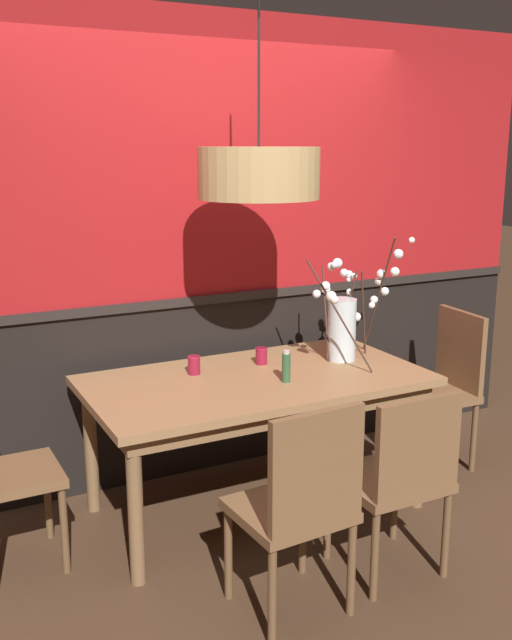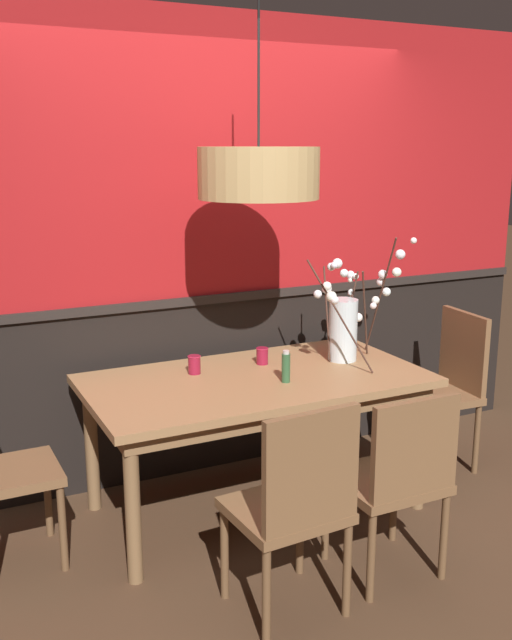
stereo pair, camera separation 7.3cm
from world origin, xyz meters
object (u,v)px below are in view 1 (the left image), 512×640
chair_head_west_end (1,467)px  candle_holder_nearer_edge (194,365)px  chair_far_side_right (233,366)px  condiment_bottle (286,367)px  dining_table (256,392)px  vase_with_blossoms (344,324)px  pendant_lamp (259,173)px  chair_head_east_end (444,380)px  chair_far_side_left (157,376)px  chair_near_side_left (300,501)px  chair_near_side_right (398,474)px  candle_holder_nearer_center (261,356)px

chair_head_west_end → candle_holder_nearer_edge: chair_head_west_end is taller
chair_far_side_right → condiment_bottle: chair_far_side_right is taller
dining_table → vase_with_blossoms: 0.65m
pendant_lamp → chair_head_east_end: bearing=2.5°
chair_head_east_end → chair_far_side_right: (-1.02, 0.87, -0.01)m
chair_far_side_left → dining_table: bearing=-73.9°
chair_head_west_end → chair_far_side_left: (1.04, 0.84, 0.04)m
dining_table → chair_far_side_left: (-0.25, 0.86, -0.12)m
chair_near_side_left → vase_with_blossoms: bearing=48.7°
chair_head_east_end → chair_near_side_right: (-1.03, -0.87, -0.03)m
candle_holder_nearer_center → chair_head_west_end: bearing=-173.3°
chair_head_east_end → pendant_lamp: (-1.31, -0.06, 1.26)m
chair_far_side_left → pendant_lamp: 1.57m
chair_head_east_end → condiment_bottle: bearing=-172.7°
chair_head_west_end → candle_holder_nearer_center: bearing=6.7°
chair_head_east_end → chair_far_side_left: bearing=151.2°
dining_table → pendant_lamp: 1.13m
dining_table → chair_head_west_end: size_ratio=1.98×
chair_near_side_left → chair_head_east_end: bearing=30.5°
chair_head_west_end → condiment_bottle: bearing=-6.8°
vase_with_blossoms → chair_near_side_right: bearing=-108.6°
candle_holder_nearer_center → chair_far_side_right: bearing=77.8°
chair_near_side_right → chair_far_side_left: bearing=106.9°
chair_far_side_right → chair_head_west_end: size_ratio=1.03×
dining_table → chair_near_side_right: chair_near_side_right is taller
chair_far_side_left → chair_far_side_right: bearing=2.3°
dining_table → chair_near_side_left: (-0.27, -0.92, -0.14)m
chair_near_side_right → chair_near_side_left: bearing=-173.9°
vase_with_blossoms → condiment_bottle: bearing=-158.0°
candle_holder_nearer_center → pendant_lamp: 1.04m
chair_near_side_right → vase_with_blossoms: size_ratio=1.25×
chair_far_side_right → pendant_lamp: 1.60m
vase_with_blossoms → chair_near_side_left: bearing=-131.3°
chair_far_side_left → candle_holder_nearer_edge: (-0.02, -0.67, 0.25)m
chair_head_east_end → candle_holder_nearer_edge: bearing=173.4°
chair_near_side_right → chair_head_west_end: bearing=150.6°
chair_head_east_end → chair_near_side_left: 1.82m
candle_holder_nearer_center → chair_far_side_left: bearing=119.6°
chair_head_east_end → chair_far_side_left: (-1.55, 0.85, 0.01)m
chair_head_east_end → candle_holder_nearer_edge: 1.60m
chair_far_side_left → vase_with_blossoms: 1.23m
chair_near_side_right → candle_holder_nearer_edge: (-0.54, 1.05, 0.30)m
chair_head_east_end → chair_near_side_left: bearing=-149.5°
candle_holder_nearer_center → condiment_bottle: bearing=-95.4°
chair_near_side_left → dining_table: bearing=73.6°
chair_far_side_right → chair_near_side_left: (-0.55, -1.80, 0.00)m
chair_near_side_left → chair_far_side_left: chair_far_side_left is taller
chair_near_side_left → pendant_lamp: size_ratio=0.97×
chair_head_west_end → candle_holder_nearer_center: 1.46m
candle_holder_nearer_edge → pendant_lamp: (0.26, -0.24, 1.00)m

